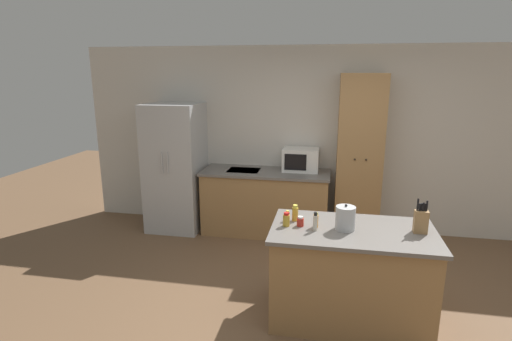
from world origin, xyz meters
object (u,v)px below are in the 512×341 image
Objects in this scene: knife_block at (421,221)px; spice_bottle_amber_oil at (316,220)px; spice_bottle_orange_cap at (287,216)px; kettle at (345,218)px; spice_bottle_tall_dark at (295,213)px; refrigerator at (176,167)px; spice_bottle_pale_salt at (315,222)px; spice_bottle_green_herb at (286,220)px; microwave at (301,160)px; pantry_cabinet at (359,159)px; spice_bottle_short_red at (300,222)px.

knife_block reaches higher than spice_bottle_amber_oil.
knife_block is 3.09× the size of spice_bottle_orange_cap.
spice_bottle_amber_oil is at bearing 178.55° from kettle.
kettle reaches higher than spice_bottle_tall_dark.
refrigerator is 2.85m from spice_bottle_pale_salt.
kettle is at bearing 1.56° from spice_bottle_green_herb.
spice_bottle_tall_dark is 0.16m from spice_bottle_green_herb.
spice_bottle_orange_cap is (-0.27, 0.11, -0.02)m from spice_bottle_amber_oil.
spice_bottle_pale_salt is (0.30, -2.12, -0.09)m from microwave.
pantry_cabinet reaches higher than spice_bottle_short_red.
microwave reaches higher than spice_bottle_pale_salt.
spice_bottle_pale_salt is at bearing -90.69° from spice_bottle_amber_oil.
spice_bottle_tall_dark is (1.88, -1.74, 0.05)m from refrigerator.
knife_block is 1.16m from spice_bottle_green_herb.
refrigerator reaches higher than spice_bottle_orange_cap.
microwave is at bearing 94.55° from spice_bottle_short_red.
spice_bottle_amber_oil is (0.30, -2.04, -0.10)m from microwave.
knife_block reaches higher than spice_bottle_green_herb.
spice_bottle_tall_dark is 0.65× the size of kettle.
microwave is 3.51× the size of spice_bottle_amber_oil.
spice_bottle_green_herb is at bearing -110.33° from pantry_cabinet.
microwave is 2.90× the size of spice_bottle_pale_salt.
spice_bottle_orange_cap is at bearing -89.01° from microwave.
spice_bottle_green_herb is 0.27m from spice_bottle_pale_salt.
spice_bottle_amber_oil is (0.14, -0.00, 0.02)m from spice_bottle_short_red.
microwave reaches higher than spice_bottle_short_red.
spice_bottle_amber_oil is (0.20, -0.13, -0.01)m from spice_bottle_tall_dark.
pantry_cabinet is at bearing 83.60° from kettle.
kettle is at bearing -1.45° from spice_bottle_amber_oil.
spice_bottle_amber_oil is at bearing -0.87° from spice_bottle_short_red.
spice_bottle_amber_oil is 0.08m from spice_bottle_pale_salt.
pantry_cabinet is at bearing 72.68° from spice_bottle_short_red.
spice_bottle_tall_dark is 1.69× the size of spice_bottle_short_red.
microwave is at bearing 90.99° from spice_bottle_orange_cap.
spice_bottle_orange_cap is 0.54m from kettle.
spice_bottle_orange_cap reaches higher than spice_bottle_short_red.
spice_bottle_amber_oil is 0.26m from spice_bottle_green_herb.
refrigerator is at bearing 135.86° from spice_bottle_orange_cap.
spice_bottle_short_red is at bearing -85.45° from microwave.
pantry_cabinet is 2.02m from spice_bottle_orange_cap.
spice_bottle_short_red is 0.71× the size of spice_bottle_green_herb.
pantry_cabinet is 17.36× the size of spice_bottle_green_herb.
spice_bottle_pale_salt is 1.71× the size of spice_bottle_orange_cap.
spice_bottle_pale_salt is at bearing -172.31° from knife_block.
kettle reaches higher than spice_bottle_green_herb.
pantry_cabinet reaches higher than spice_bottle_pale_salt.
pantry_cabinet is 15.90× the size of spice_bottle_amber_oil.
spice_bottle_orange_cap is (1.81, -1.76, 0.03)m from refrigerator.
spice_bottle_orange_cap is 0.42× the size of kettle.
knife_block is 1.04m from spice_bottle_short_red.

